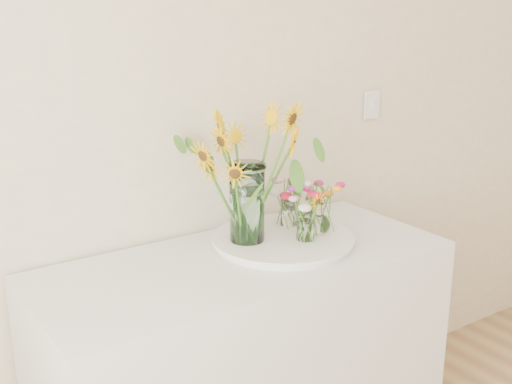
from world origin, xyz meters
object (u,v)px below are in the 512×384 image
(counter, at_px, (245,376))
(small_vase_b, at_px, (319,218))
(mason_jar, at_px, (247,203))
(small_vase_c, at_px, (289,213))
(tray, at_px, (283,241))
(small_vase_a, at_px, (305,226))

(counter, distance_m, small_vase_b, 0.62)
(counter, height_order, mason_jar, mason_jar)
(small_vase_b, height_order, small_vase_c, small_vase_b)
(tray, relative_size, small_vase_c, 4.57)
(tray, height_order, small_vase_b, small_vase_b)
(counter, relative_size, mason_jar, 5.02)
(counter, bearing_deg, small_vase_a, -9.85)
(small_vase_c, bearing_deg, counter, -156.84)
(mason_jar, xyz_separation_m, small_vase_c, (0.21, 0.05, -0.09))
(tray, xyz_separation_m, small_vase_b, (0.13, -0.04, 0.07))
(small_vase_c, bearing_deg, tray, -136.22)
(small_vase_a, height_order, small_vase_c, small_vase_a)
(small_vase_a, distance_m, small_vase_b, 0.09)
(mason_jar, bearing_deg, small_vase_b, -16.07)
(small_vase_a, bearing_deg, small_vase_b, 20.12)
(mason_jar, bearing_deg, counter, -128.95)
(counter, xyz_separation_m, small_vase_c, (0.27, 0.11, 0.53))
(counter, distance_m, small_vase_a, 0.58)
(counter, relative_size, small_vase_c, 13.43)
(tray, bearing_deg, small_vase_b, -14.93)
(tray, bearing_deg, small_vase_a, -56.38)
(counter, bearing_deg, small_vase_c, 23.16)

